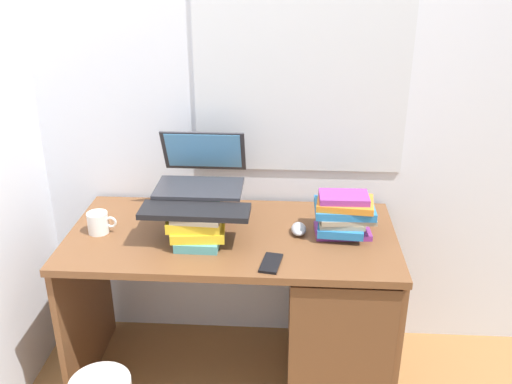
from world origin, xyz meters
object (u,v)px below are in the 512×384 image
object	(u,v)px
keyboard	(195,211)
desk	(311,307)
book_stack_tall	(199,207)
book_stack_side	(343,214)
computer_mouse	(299,229)
mug	(98,223)
laptop	(201,172)
cell_phone	(271,263)
book_stack_keyboard_riser	(197,229)

from	to	relation	value
keyboard	desk	bearing A→B (deg)	9.90
book_stack_tall	book_stack_side	distance (m)	0.59
computer_mouse	desk	bearing A→B (deg)	-35.22
mug	laptop	bearing A→B (deg)	22.94
mug	cell_phone	distance (m)	0.74
laptop	computer_mouse	world-z (taller)	laptop
laptop	book_stack_tall	bearing A→B (deg)	-93.30
cell_phone	mug	bearing A→B (deg)	173.31
desk	computer_mouse	distance (m)	0.35
book_stack_tall	mug	size ratio (longest dim) A/B	1.75
keyboard	computer_mouse	size ratio (longest dim) A/B	4.04
cell_phone	computer_mouse	bearing A→B (deg)	77.54
book_stack_keyboard_riser	book_stack_side	world-z (taller)	book_stack_side
book_stack_keyboard_riser	mug	size ratio (longest dim) A/B	1.90
keyboard	computer_mouse	bearing A→B (deg)	17.33
book_stack_side	computer_mouse	distance (m)	0.19
book_stack_side	keyboard	distance (m)	0.59
book_stack_tall	mug	world-z (taller)	book_stack_tall
book_stack_side	mug	xyz separation A→B (m)	(-0.98, -0.05, -0.04)
book_stack_keyboard_riser	mug	xyz separation A→B (m)	(-0.41, 0.07, -0.02)
desk	book_stack_tall	world-z (taller)	book_stack_tall
desk	book_stack_keyboard_riser	distance (m)	0.61
computer_mouse	cell_phone	distance (m)	0.27
laptop	keyboard	distance (m)	0.25
book_stack_keyboard_riser	computer_mouse	distance (m)	0.41
book_stack_tall	book_stack_side	size ratio (longest dim) A/B	0.87
book_stack_tall	mug	distance (m)	0.41
book_stack_side	computer_mouse	bearing A→B (deg)	-178.97
laptop	cell_phone	bearing A→B (deg)	-50.76
book_stack_tall	book_stack_keyboard_riser	xyz separation A→B (m)	(0.02, -0.17, -0.01)
book_stack_keyboard_riser	book_stack_tall	bearing A→B (deg)	96.30
keyboard	book_stack_tall	bearing A→B (deg)	95.48
book_stack_side	mug	world-z (taller)	book_stack_side
book_stack_keyboard_riser	computer_mouse	bearing A→B (deg)	16.22
book_stack_side	cell_phone	distance (m)	0.39
computer_mouse	book_stack_side	bearing A→B (deg)	1.03
desk	mug	size ratio (longest dim) A/B	11.13
desk	book_stack_keyboard_riser	xyz separation A→B (m)	(-0.46, -0.07, 0.39)
desk	keyboard	size ratio (longest dim) A/B	3.16
book_stack_tall	keyboard	bearing A→B (deg)	-85.41
desk	keyboard	bearing A→B (deg)	-170.98
book_stack_tall	desk	bearing A→B (deg)	-11.86
laptop	book_stack_keyboard_riser	bearing A→B (deg)	-86.44
desk	cell_phone	bearing A→B (deg)	-128.56
desk	mug	bearing A→B (deg)	-179.97
laptop	computer_mouse	xyz separation A→B (m)	(0.41, -0.12, -0.19)
book_stack_side	cell_phone	world-z (taller)	book_stack_side
laptop	keyboard	xyz separation A→B (m)	(0.01, -0.24, -0.06)
desk	laptop	bearing A→B (deg)	160.37
book_stack_side	mug	size ratio (longest dim) A/B	2.02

